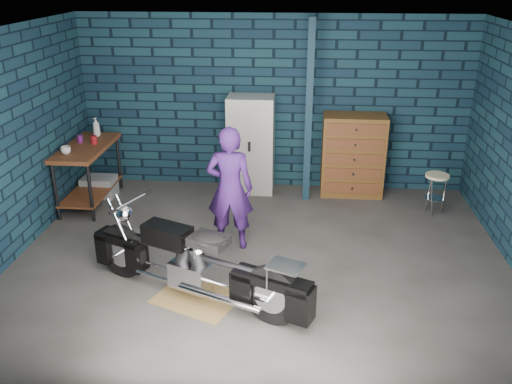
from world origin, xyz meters
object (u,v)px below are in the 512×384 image
Objects in this scene: workbench at (89,175)px; shop_stool at (435,194)px; storage_bin at (99,186)px; person at (230,189)px; tool_chest at (353,155)px; motorcycle at (195,258)px; locker at (251,145)px.

workbench reaches higher than shop_stool.
workbench is 0.41m from storage_bin.
person is 2.62× the size of shop_stool.
tool_chest is at bearing 6.41° from storage_bin.
shop_stool is at bearing -30.30° from tool_chest.
workbench is 5.08m from shop_stool.
locker is at bearing 107.66° from motorcycle.
locker is (0.29, 3.11, 0.26)m from motorcycle.
workbench is 3.16m from motorcycle.
shop_stool is (5.05, -0.23, 0.15)m from storage_bin.
person reaches higher than workbench.
storage_bin is at bearing -33.51° from person.
locker reaches higher than tool_chest.
person is 2.75m from storage_bin.
workbench is 2.48m from locker.
person is 3.16× the size of storage_bin.
person is at bearing -156.40° from shop_stool.
storage_bin is 2.45m from locker.
person reaches higher than shop_stool.
tool_chest is at bearing 0.00° from locker.
motorcycle is (2.06, -2.40, 0.04)m from workbench.
workbench is 1.11× the size of tool_chest.
shop_stool is at bearing -157.15° from person.
person is at bearing -92.45° from locker.
storage_bin is (0.02, 0.28, -0.30)m from workbench.
shop_stool is at bearing 0.55° from workbench.
motorcycle reaches higher than shop_stool.
tool_chest is (3.93, 0.72, 0.18)m from workbench.
workbench is 0.62× the size of motorcycle.
motorcycle is 3.38m from storage_bin.
shop_stool is (2.80, 1.22, -0.49)m from person.
storage_bin is 0.33× the size of locker.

